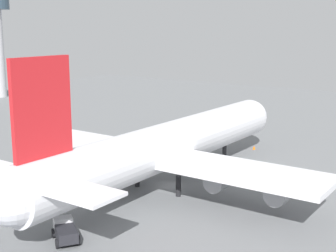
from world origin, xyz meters
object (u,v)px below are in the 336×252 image
(cargo_airplane, at_px, (168,146))
(catering_truck, at_px, (65,231))
(safety_cone_nose, at_px, (254,148))
(maintenance_van, at_px, (137,146))

(cargo_airplane, relative_size, catering_truck, 12.13)
(catering_truck, xyz_separation_m, safety_cone_nose, (46.87, 0.29, -0.74))
(maintenance_van, distance_m, safety_cone_nose, 21.52)
(catering_truck, distance_m, safety_cone_nose, 46.88)
(cargo_airplane, relative_size, maintenance_van, 10.32)
(cargo_airplane, xyz_separation_m, maintenance_van, (12.01, 15.12, -4.71))
(cargo_airplane, distance_m, maintenance_van, 19.88)
(safety_cone_nose, bearing_deg, catering_truck, -179.65)
(catering_truck, bearing_deg, cargo_airplane, 3.77)
(maintenance_van, relative_size, safety_cone_nose, 7.73)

